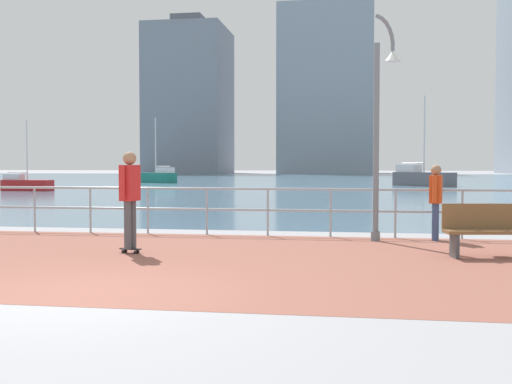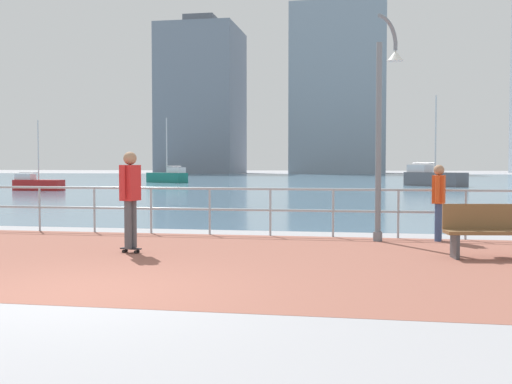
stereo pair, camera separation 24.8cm
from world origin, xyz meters
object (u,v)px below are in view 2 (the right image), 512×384
(bystander, at_px, (439,196))
(lamppost, at_px, (384,117))
(park_bench, at_px, (492,230))
(sailboat_ivory, at_px, (37,184))
(skateboarder, at_px, (130,192))
(sailboat_navy, at_px, (168,176))
(sailboat_gray, at_px, (433,177))

(bystander, bearing_deg, lamppost, -174.36)
(lamppost, xyz_separation_m, park_bench, (1.76, -2.19, -2.12))
(bystander, xyz_separation_m, sailboat_ivory, (-21.29, 21.72, -0.52))
(skateboarder, height_order, sailboat_ivory, sailboat_ivory)
(lamppost, relative_size, bystander, 2.95)
(sailboat_ivory, bearing_deg, park_bench, -47.61)
(skateboarder, height_order, bystander, skateboarder)
(skateboarder, bearing_deg, park_bench, 4.56)
(sailboat_navy, bearing_deg, lamppost, -65.86)
(sailboat_gray, bearing_deg, lamppost, -97.41)
(sailboat_navy, bearing_deg, bystander, -64.42)
(park_bench, bearing_deg, lamppost, 128.92)
(sailboat_ivory, bearing_deg, bystander, -45.57)
(sailboat_ivory, distance_m, sailboat_gray, 27.41)
(lamppost, bearing_deg, sailboat_ivory, 132.72)
(sailboat_navy, height_order, sailboat_gray, sailboat_gray)
(park_bench, bearing_deg, sailboat_gray, 85.80)
(skateboarder, bearing_deg, bystander, 26.30)
(skateboarder, xyz_separation_m, bystander, (5.67, 2.80, -0.18))
(bystander, relative_size, sailboat_ivory, 0.37)
(skateboarder, distance_m, sailboat_navy, 43.42)
(sailboat_gray, bearing_deg, sailboat_navy, 167.55)
(sailboat_gray, bearing_deg, park_bench, -94.20)
(lamppost, xyz_separation_m, sailboat_gray, (4.42, 33.97, -1.97))
(sailboat_ivory, xyz_separation_m, sailboat_gray, (24.58, 12.14, 0.22))
(skateboarder, distance_m, bystander, 6.32)
(bystander, bearing_deg, sailboat_gray, 84.46)
(lamppost, height_order, sailboat_gray, sailboat_gray)
(sailboat_ivory, xyz_separation_m, sailboat_navy, (2.78, 16.95, 0.13))
(bystander, bearing_deg, skateboarder, -153.70)
(park_bench, relative_size, sailboat_gray, 0.25)
(sailboat_gray, bearing_deg, bystander, -95.54)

